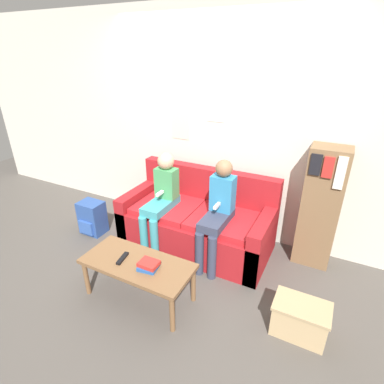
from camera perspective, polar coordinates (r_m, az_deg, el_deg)
name	(u,v)px	position (r m, az deg, el deg)	size (l,w,h in m)	color
ground_plane	(176,268)	(3.31, -3.14, -14.32)	(10.00, 10.00, 0.00)	#4C4742
wall_back	(217,128)	(3.56, 4.78, 12.08)	(8.00, 0.07, 2.60)	beige
couch	(197,222)	(3.52, 1.03, -5.81)	(1.70, 0.81, 0.87)	maroon
coffee_table	(138,266)	(2.81, -10.31, -13.76)	(1.01, 0.46, 0.40)	brown
person_left	(161,197)	(3.37, -5.87, -0.89)	(0.24, 0.56, 1.11)	teal
person_right	(218,210)	(3.08, 4.94, -3.35)	(0.24, 0.56, 1.13)	#33384C
tv_remote	(122,258)	(2.84, -13.10, -12.20)	(0.07, 0.17, 0.02)	black
book_stack	(149,265)	(2.68, -8.26, -13.62)	(0.18, 0.17, 0.07)	#23519E
bookshelf	(320,208)	(3.34, 23.23, -2.75)	(0.37, 0.31, 1.30)	brown
storage_box	(300,319)	(2.76, 19.85, -21.77)	(0.44, 0.29, 0.30)	tan
backpack	(92,218)	(3.98, -18.48, -4.68)	(0.30, 0.26, 0.42)	#284789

